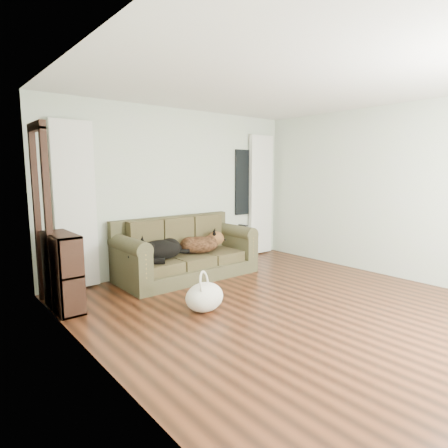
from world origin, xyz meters
TOP-DOWN VIEW (x-y plane):
  - floor at (0.00, 0.00)m, footprint 5.00×5.00m
  - ceiling at (0.00, 0.00)m, footprint 5.00×5.00m
  - wall_back at (0.00, 2.50)m, footprint 4.50×0.04m
  - wall_left at (-2.25, 0.00)m, footprint 0.04×5.00m
  - wall_right at (2.25, 0.00)m, footprint 0.04×5.00m
  - curtain_left at (-1.70, 2.42)m, footprint 0.55×0.08m
  - curtain_right at (1.80, 2.42)m, footprint 0.55×0.08m
  - window_pane at (1.45, 2.47)m, footprint 0.50×0.03m
  - door_casing at (-2.20, 2.05)m, footprint 0.07×0.60m
  - sofa at (-0.21, 1.97)m, footprint 2.10×0.91m
  - dog_black_lab at (-0.72, 1.96)m, footprint 0.72×0.53m
  - dog_shepherd at (0.03, 1.95)m, footprint 0.76×0.65m
  - tv_remote at (0.77, 1.79)m, footprint 0.06×0.20m
  - tote_bag at (-0.86, 0.65)m, footprint 0.56×0.50m
  - bookshelf at (-2.09, 1.77)m, footprint 0.33×0.74m

SIDE VIEW (x-z plane):
  - floor at x=0.00m, z-range 0.00..0.00m
  - tote_bag at x=-0.86m, z-range -0.01..0.33m
  - sofa at x=-0.21m, z-range 0.02..0.88m
  - dog_black_lab at x=-0.72m, z-range 0.34..0.62m
  - dog_shepherd at x=0.03m, z-range 0.35..0.63m
  - bookshelf at x=-2.09m, z-range 0.05..0.95m
  - tv_remote at x=0.77m, z-range 0.72..0.74m
  - door_casing at x=-2.20m, z-range 0.00..2.10m
  - curtain_left at x=-1.70m, z-range 0.02..2.27m
  - curtain_right at x=1.80m, z-range 0.02..2.27m
  - wall_back at x=0.00m, z-range 0.00..2.60m
  - wall_left at x=-2.25m, z-range 0.00..2.60m
  - wall_right at x=2.25m, z-range 0.00..2.60m
  - window_pane at x=1.45m, z-range 0.80..2.00m
  - ceiling at x=0.00m, z-range 2.60..2.60m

